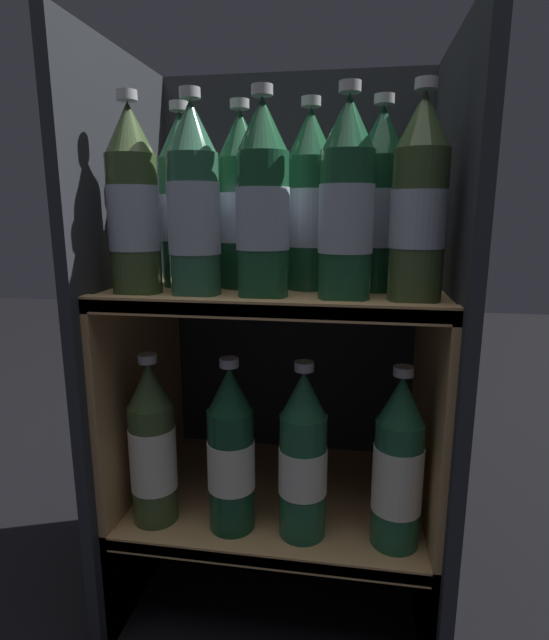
# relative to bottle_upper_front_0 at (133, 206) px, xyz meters

# --- Properties ---
(fridge_back_wall) EXTENTS (0.57, 0.02, 0.97)m
(fridge_back_wall) POSITION_rel_bottle_upper_front_0_xyz_m (0.20, 0.31, -0.23)
(fridge_back_wall) COLOR #23262B
(fridge_back_wall) RESTS_ON ground_plane
(fridge_side_left) EXTENTS (0.02, 0.41, 0.97)m
(fridge_side_left) POSITION_rel_bottle_upper_front_0_xyz_m (-0.07, 0.12, -0.23)
(fridge_side_left) COLOR #23262B
(fridge_side_left) RESTS_ON ground_plane
(fridge_side_right) EXTENTS (0.02, 0.41, 0.97)m
(fridge_side_right) POSITION_rel_bottle_upper_front_0_xyz_m (0.48, 0.12, -0.23)
(fridge_side_right) COLOR #23262B
(fridge_side_right) RESTS_ON ground_plane
(shelf_lower) EXTENTS (0.53, 0.37, 0.20)m
(shelf_lower) POSITION_rel_bottle_upper_front_0_xyz_m (0.20, 0.11, -0.56)
(shelf_lower) COLOR tan
(shelf_lower) RESTS_ON ground_plane
(shelf_upper) EXTENTS (0.53, 0.37, 0.59)m
(shelf_upper) POSITION_rel_bottle_upper_front_0_xyz_m (0.20, 0.11, -0.31)
(shelf_upper) COLOR tan
(shelf_upper) RESTS_ON ground_plane
(bottle_upper_front_0) EXTENTS (0.08, 0.08, 0.29)m
(bottle_upper_front_0) POSITION_rel_bottle_upper_front_0_xyz_m (0.00, 0.00, 0.00)
(bottle_upper_front_0) COLOR #384C28
(bottle_upper_front_0) RESTS_ON shelf_upper
(bottle_upper_front_1) EXTENTS (0.08, 0.08, 0.29)m
(bottle_upper_front_1) POSITION_rel_bottle_upper_front_0_xyz_m (0.09, 0.00, -0.00)
(bottle_upper_front_1) COLOR #285B42
(bottle_upper_front_1) RESTS_ON shelf_upper
(bottle_upper_front_2) EXTENTS (0.08, 0.08, 0.29)m
(bottle_upper_front_2) POSITION_rel_bottle_upper_front_0_xyz_m (0.20, 0.00, 0.00)
(bottle_upper_front_2) COLOR #194C2D
(bottle_upper_front_2) RESTS_ON shelf_upper
(bottle_upper_front_3) EXTENTS (0.08, 0.08, 0.29)m
(bottle_upper_front_3) POSITION_rel_bottle_upper_front_0_xyz_m (0.31, 0.00, 0.00)
(bottle_upper_front_3) COLOR #194C2D
(bottle_upper_front_3) RESTS_ON shelf_upper
(bottle_upper_front_4) EXTENTS (0.08, 0.08, 0.29)m
(bottle_upper_front_4) POSITION_rel_bottle_upper_front_0_xyz_m (0.41, 0.00, 0.00)
(bottle_upper_front_4) COLOR #384C28
(bottle_upper_front_4) RESTS_ON shelf_upper
(bottle_upper_back_0) EXTENTS (0.08, 0.08, 0.29)m
(bottle_upper_back_0) POSITION_rel_bottle_upper_front_0_xyz_m (0.05, 0.08, 0.00)
(bottle_upper_back_0) COLOR #1E5638
(bottle_upper_back_0) RESTS_ON shelf_upper
(bottle_upper_back_1) EXTENTS (0.08, 0.08, 0.29)m
(bottle_upper_back_1) POSITION_rel_bottle_upper_front_0_xyz_m (0.14, 0.08, 0.00)
(bottle_upper_back_1) COLOR #194C2D
(bottle_upper_back_1) RESTS_ON shelf_upper
(bottle_upper_back_2) EXTENTS (0.08, 0.08, 0.29)m
(bottle_upper_back_2) POSITION_rel_bottle_upper_front_0_xyz_m (0.25, 0.08, 0.00)
(bottle_upper_back_2) COLOR #194C2D
(bottle_upper_back_2) RESTS_ON shelf_upper
(bottle_upper_back_3) EXTENTS (0.08, 0.08, 0.29)m
(bottle_upper_back_3) POSITION_rel_bottle_upper_front_0_xyz_m (0.36, 0.08, 0.00)
(bottle_upper_back_3) COLOR #144228
(bottle_upper_back_3) RESTS_ON shelf_upper
(bottle_lower_front_0) EXTENTS (0.08, 0.08, 0.29)m
(bottle_lower_front_0) POSITION_rel_bottle_upper_front_0_xyz_m (0.01, 0.00, -0.39)
(bottle_lower_front_0) COLOR #384C28
(bottle_lower_front_0) RESTS_ON shelf_lower
(bottle_lower_front_1) EXTENTS (0.08, 0.08, 0.29)m
(bottle_lower_front_1) POSITION_rel_bottle_upper_front_0_xyz_m (0.14, 0.00, -0.39)
(bottle_lower_front_1) COLOR #144228
(bottle_lower_front_1) RESTS_ON shelf_lower
(bottle_lower_front_2) EXTENTS (0.08, 0.08, 0.29)m
(bottle_lower_front_2) POSITION_rel_bottle_upper_front_0_xyz_m (0.26, 0.00, -0.39)
(bottle_lower_front_2) COLOR #1E5638
(bottle_lower_front_2) RESTS_ON shelf_lower
(bottle_lower_front_3) EXTENTS (0.08, 0.08, 0.29)m
(bottle_lower_front_3) POSITION_rel_bottle_upper_front_0_xyz_m (0.40, 0.00, -0.39)
(bottle_lower_front_3) COLOR #1E5638
(bottle_lower_front_3) RESTS_ON shelf_lower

